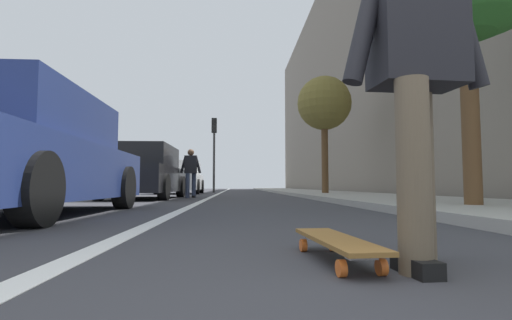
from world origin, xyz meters
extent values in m
plane|color=#38383D|center=(10.00, 0.00, 0.00)|extent=(80.00, 80.00, 0.00)
cube|color=silver|center=(20.00, 1.16, 0.00)|extent=(52.00, 0.16, 0.01)
cube|color=#9E9B93|center=(18.00, -3.27, 0.06)|extent=(52.00, 3.20, 0.11)
cube|color=gray|center=(22.00, -5.79, 6.78)|extent=(40.00, 1.20, 13.56)
cylinder|color=orange|center=(1.38, -0.02, 0.04)|extent=(0.07, 0.04, 0.07)
cylinder|color=orange|center=(1.40, -0.19, 0.04)|extent=(0.07, 0.04, 0.07)
cylinder|color=orange|center=(0.79, -0.07, 0.04)|extent=(0.07, 0.04, 0.07)
cylinder|color=orange|center=(0.80, -0.24, 0.04)|extent=(0.07, 0.04, 0.07)
cube|color=silver|center=(1.39, -0.10, 0.08)|extent=(0.07, 0.12, 0.02)
cube|color=silver|center=(0.79, -0.15, 0.08)|extent=(0.07, 0.12, 0.02)
cube|color=olive|center=(1.09, -0.13, 0.10)|extent=(0.85, 0.27, 0.02)
cylinder|color=brown|center=(0.81, -0.39, 0.41)|extent=(0.14, 0.14, 0.82)
cylinder|color=brown|center=(1.09, -0.55, 0.41)|extent=(0.14, 0.14, 0.82)
cube|color=black|center=(0.81, -0.39, 0.04)|extent=(0.27, 0.12, 0.07)
cube|color=black|center=(0.94, -0.48, 1.12)|extent=(0.27, 0.42, 0.60)
cylinder|color=black|center=(0.92, -0.24, 1.12)|extent=(0.11, 0.24, 0.60)
cylinder|color=black|center=(0.96, -0.72, 1.12)|extent=(0.11, 0.24, 0.60)
cube|color=navy|center=(4.08, 2.97, 0.55)|extent=(4.51, 1.85, 0.70)
cube|color=navy|center=(3.93, 2.97, 1.20)|extent=(2.49, 1.67, 0.60)
cube|color=#4C606B|center=(5.17, 2.99, 1.20)|extent=(0.06, 1.56, 0.51)
cylinder|color=black|center=(5.46, 3.83, 0.34)|extent=(0.68, 0.23, 0.68)
cylinder|color=black|center=(5.49, 2.15, 0.34)|extent=(0.68, 0.23, 0.68)
cylinder|color=black|center=(2.71, 2.10, 0.34)|extent=(0.68, 0.23, 0.68)
cube|color=black|center=(10.35, 2.96, 0.55)|extent=(4.37, 1.77, 0.70)
cube|color=black|center=(10.20, 2.96, 1.20)|extent=(2.41, 1.61, 0.60)
cube|color=#4C606B|center=(11.39, 2.95, 1.20)|extent=(0.06, 1.51, 0.51)
cylinder|color=black|center=(11.71, 3.75, 0.34)|extent=(0.68, 0.23, 0.68)
cylinder|color=black|center=(11.68, 2.13, 0.34)|extent=(0.68, 0.23, 0.68)
cylinder|color=black|center=(9.01, 3.79, 0.34)|extent=(0.68, 0.23, 0.68)
cylinder|color=black|center=(8.99, 2.17, 0.34)|extent=(0.68, 0.23, 0.68)
cube|color=silver|center=(17.26, 2.93, 0.54)|extent=(4.08, 1.85, 0.70)
cube|color=silver|center=(17.11, 2.93, 1.19)|extent=(2.25, 1.68, 0.60)
cube|color=#4C606B|center=(18.23, 2.94, 1.19)|extent=(0.06, 1.59, 0.51)
cylinder|color=black|center=(18.51, 3.80, 0.33)|extent=(0.67, 0.23, 0.66)
cylinder|color=black|center=(18.53, 2.09, 0.33)|extent=(0.67, 0.23, 0.66)
cylinder|color=black|center=(15.99, 3.77, 0.33)|extent=(0.67, 0.23, 0.66)
cylinder|color=black|center=(16.02, 2.06, 0.33)|extent=(0.67, 0.23, 0.66)
cylinder|color=#2D2D2D|center=(20.13, 1.56, 1.64)|extent=(0.12, 0.12, 3.27)
cube|color=black|center=(20.13, 1.56, 3.67)|extent=(0.24, 0.28, 0.80)
sphere|color=#360606|center=(20.26, 1.56, 3.93)|extent=(0.16, 0.16, 0.16)
sphere|color=gold|center=(20.26, 1.56, 3.67)|extent=(0.16, 0.16, 0.16)
sphere|color=black|center=(20.26, 1.56, 3.41)|extent=(0.16, 0.16, 0.16)
cylinder|color=brown|center=(4.30, -2.87, 1.42)|extent=(0.23, 0.23, 2.84)
cylinder|color=brown|center=(12.95, -2.87, 1.35)|extent=(0.24, 0.24, 2.71)
sphere|color=olive|center=(12.95, -2.87, 3.40)|extent=(1.97, 1.97, 1.97)
cylinder|color=#384260|center=(11.27, 1.67, 0.38)|extent=(0.13, 0.13, 0.75)
cylinder|color=#384260|center=(11.03, 1.83, 0.38)|extent=(0.13, 0.13, 0.75)
cube|color=black|center=(11.27, 1.67, 0.03)|extent=(0.24, 0.09, 0.06)
cube|color=black|center=(11.16, 1.76, 1.03)|extent=(0.22, 0.37, 0.55)
cylinder|color=black|center=(11.16, 1.54, 1.03)|extent=(0.08, 0.22, 0.55)
cylinder|color=black|center=(11.16, 1.98, 1.03)|extent=(0.08, 0.22, 0.55)
sphere|color=brown|center=(11.16, 1.76, 1.40)|extent=(0.20, 0.20, 0.20)
camera|label=1|loc=(-0.75, 0.36, 0.37)|focal=26.86mm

